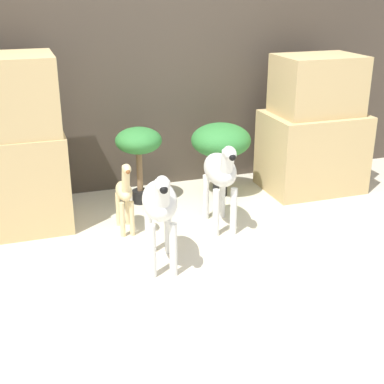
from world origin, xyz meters
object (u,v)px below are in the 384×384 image
at_px(zebra_right, 221,173).
at_px(potted_palm_front, 139,145).
at_px(giraffe_figurine, 125,193).
at_px(zebra_left, 160,204).
at_px(potted_palm_back, 221,141).

xyz_separation_m(zebra_right, potted_palm_front, (-0.43, 0.64, 0.06)).
bearing_deg(giraffe_figurine, zebra_right, -12.22).
distance_m(zebra_left, potted_palm_back, 1.26).
distance_m(giraffe_figurine, potted_palm_back, 1.00).
bearing_deg(potted_palm_front, giraffe_figurine, -114.25).
distance_m(zebra_right, giraffe_figurine, 0.68).
bearing_deg(zebra_left, potted_palm_back, 51.78).
relative_size(potted_palm_front, potted_palm_back, 1.01).
bearing_deg(potted_palm_back, zebra_left, -128.22).
height_order(zebra_right, potted_palm_front, zebra_right).
bearing_deg(potted_palm_back, giraffe_figurine, -153.78).
xyz_separation_m(potted_palm_front, potted_palm_back, (0.66, -0.06, -0.02)).
bearing_deg(zebra_right, potted_palm_front, 124.16).
height_order(zebra_right, giraffe_figurine, zebra_right).
bearing_deg(zebra_left, giraffe_figurine, 100.77).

